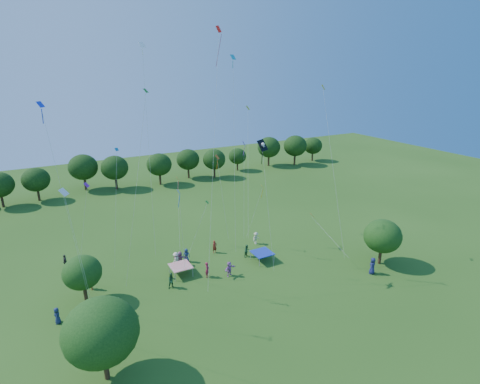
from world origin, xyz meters
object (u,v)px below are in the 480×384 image
Objects in this scene: near_tree_east at (383,236)px; tent_blue at (262,253)px; pirate_kite at (263,148)px; near_tree_north at (82,273)px; red_high_kite at (217,84)px; near_tree_west at (101,332)px; tent_red_stripe at (181,266)px.

tent_blue is (-11.59, 6.98, -2.42)m from near_tree_east.
near_tree_north is at bearing 167.99° from pirate_kite.
pirate_kite is 7.51m from red_high_kite.
tent_red_stripe is (9.68, 11.06, -3.04)m from near_tree_west.
near_tree_east is at bearing 4.58° from near_tree_west.
near_tree_east is 17.60m from pirate_kite.
near_tree_east reaches higher than near_tree_north.
red_high_kite is (-16.83, 7.43, 16.59)m from near_tree_east.
pirate_kite reaches higher than near_tree_west.
near_tree_west reaches higher than tent_red_stripe.
near_tree_north is 20.96m from pirate_kite.
near_tree_west is 0.48× the size of pirate_kite.
tent_blue is (9.42, -1.62, 0.00)m from tent_red_stripe.
near_tree_west is 1.21× the size of near_tree_east.
tent_blue is at bearing 26.30° from near_tree_west.
red_high_kite is (-5.24, 0.45, 19.01)m from tent_blue.
near_tree_east is 0.40× the size of pirate_kite.
near_tree_north is 19.36m from tent_blue.
tent_blue is at bearing -4.86° from red_high_kite.
tent_blue is 0.16× the size of pirate_kite.
near_tree_east is at bearing -19.17° from pirate_kite.
near_tree_north is at bearing 176.27° from red_high_kite.
near_tree_north is (-0.09, 10.80, -0.91)m from near_tree_west.
red_high_kite is (13.95, -0.91, 16.88)m from near_tree_north.
tent_red_stripe is (9.77, 0.27, -2.13)m from near_tree_north.
near_tree_east is at bearing -22.27° from tent_red_stripe.
red_high_kite reaches higher than near_tree_north.
near_tree_west is 2.94× the size of tent_red_stripe.
near_tree_north reaches higher than tent_red_stripe.
near_tree_north is 10.00m from tent_red_stripe.
near_tree_north is at bearing 90.46° from near_tree_west.
red_high_kite is at bearing 35.50° from near_tree_west.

